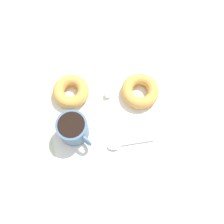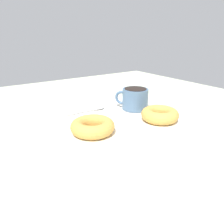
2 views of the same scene
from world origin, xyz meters
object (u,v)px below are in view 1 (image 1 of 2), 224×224
at_px(donut_far, 71,91).
at_px(spoon, 121,145).
at_px(donut_near_cup, 140,91).
at_px(coffee_cup, 73,129).
at_px(sugar_cube, 108,95).

distance_m(donut_far, spoon, 0.21).
xyz_separation_m(donut_near_cup, donut_far, (-0.20, 0.04, 0.00)).
distance_m(coffee_cup, donut_far, 0.12).
relative_size(coffee_cup, sugar_cube, 6.72).
relative_size(coffee_cup, donut_near_cup, 0.90).
bearing_deg(sugar_cube, donut_near_cup, -5.52).
relative_size(donut_far, spoon, 0.81).
xyz_separation_m(coffee_cup, donut_near_cup, (0.20, 0.08, -0.02)).
height_order(donut_far, sugar_cube, donut_far).
height_order(donut_near_cup, sugar_cube, donut_near_cup).
bearing_deg(coffee_cup, donut_far, 87.16).
height_order(donut_near_cup, spoon, donut_near_cup).
bearing_deg(spoon, sugar_cube, 93.24).
bearing_deg(sugar_cube, spoon, -86.76).
distance_m(donut_near_cup, spoon, 0.17).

